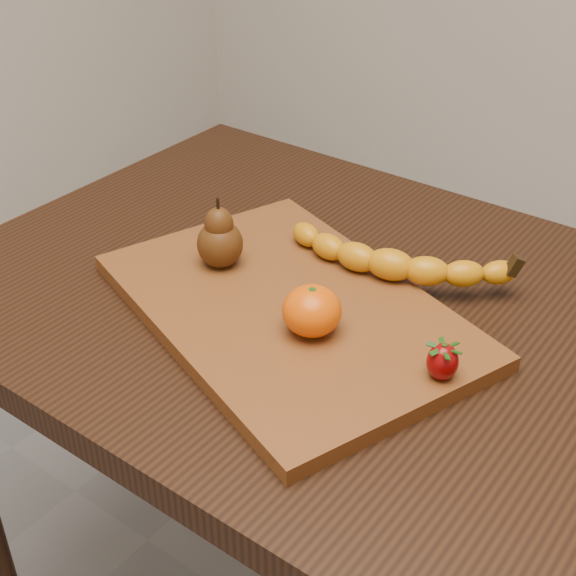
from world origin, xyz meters
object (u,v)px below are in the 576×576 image
Objects in this scene: cutting_board at (288,309)px; pear at (219,232)px; table at (340,363)px; mandarin at (312,311)px.

cutting_board is 4.96× the size of pear.
cutting_board is (-0.03, -0.07, 0.11)m from table.
table is 0.13m from cutting_board.
table is 15.08× the size of mandarin.
pear is (-0.15, -0.05, 0.16)m from table.
pear reaches higher than mandarin.
mandarin is at bearing -9.12° from cutting_board.
table is 0.23m from pear.
pear is at bearing -169.08° from cutting_board.
pear is 0.18m from mandarin.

